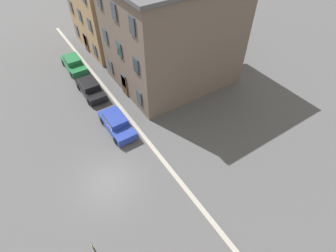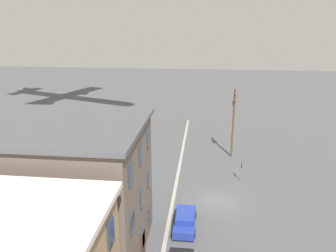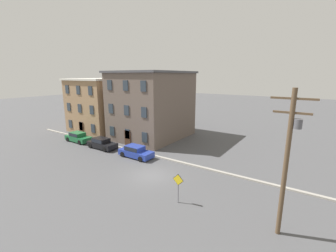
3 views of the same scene
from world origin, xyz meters
name	(u,v)px [view 1 (image 1 of 3)]	position (x,y,z in m)	size (l,w,h in m)	color
ground_plane	(109,183)	(0.00, 0.00, 0.00)	(200.00, 200.00, 0.00)	#4C4C4F
kerb_strip	(159,156)	(0.00, 4.50, 0.08)	(56.00, 0.36, 0.16)	#9E998E
apartment_corner	(123,4)	(-19.60, 11.51, 4.67)	(9.74, 11.53, 9.32)	#9E7A56
apartment_midblock	(173,32)	(-8.91, 11.78, 5.26)	(9.96, 12.08, 10.49)	#66564C
car_green	(73,63)	(-16.50, 3.14, 0.75)	(4.40, 1.92, 1.43)	#1E6638
car_black	(90,88)	(-10.98, 3.02, 0.75)	(4.40, 1.92, 1.43)	black
car_blue	(117,123)	(-4.79, 3.04, 0.75)	(4.40, 1.92, 1.43)	#233899
caution_sign	(95,252)	(4.85, -2.71, 1.61)	(0.95, 0.08, 2.43)	slate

